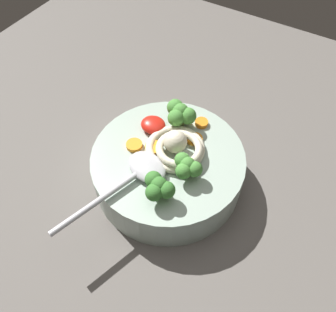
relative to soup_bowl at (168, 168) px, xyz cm
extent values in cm
cube|color=#5B5651|center=(1.25, -3.59, -5.28)|extent=(107.86, 107.86, 4.27)
cylinder|color=#9EB2A3|center=(0.00, 0.00, -0.10)|extent=(22.25, 22.25, 6.08)
cylinder|color=gold|center=(0.00, 0.00, 0.14)|extent=(19.58, 19.58, 5.59)
torus|color=beige|center=(0.41, 1.30, 3.53)|extent=(8.57, 8.57, 1.18)
torus|color=beige|center=(0.97, 0.93, 4.47)|extent=(9.18, 9.18, 1.06)
sphere|color=beige|center=(0.41, 1.30, 5.07)|extent=(3.32, 3.32, 3.32)
ellipsoid|color=#B7B7BC|center=(-1.19, -3.71, 3.74)|extent=(7.06, 6.02, 1.60)
cylinder|color=#B7B7BC|center=(-3.49, -10.85, 3.74)|extent=(5.35, 14.53, 0.80)
ellipsoid|color=red|center=(-4.59, 3.36, 3.80)|extent=(3.82, 3.44, 1.72)
cylinder|color=#7A9E60|center=(3.84, -1.42, 3.53)|extent=(1.10, 1.10, 1.18)
sphere|color=#478938|center=(3.84, -1.42, 5.20)|extent=(2.17, 2.17, 2.17)
sphere|color=#478938|center=(4.93, -1.42, 5.00)|extent=(2.17, 2.17, 2.17)
sphere|color=#478938|center=(2.86, -1.02, 5.10)|extent=(2.17, 2.17, 2.17)
sphere|color=#478938|center=(3.84, -2.50, 5.04)|extent=(2.17, 2.17, 2.17)
cylinder|color=#7A9E60|center=(-1.61, 6.30, 3.63)|extent=(1.29, 1.29, 1.38)
sphere|color=#478938|center=(-1.61, 6.30, 5.59)|extent=(2.54, 2.54, 2.54)
sphere|color=#478938|center=(-0.34, 6.30, 5.36)|extent=(2.54, 2.54, 2.54)
sphere|color=#478938|center=(-2.77, 6.76, 5.47)|extent=(2.54, 2.54, 2.54)
sphere|color=#478938|center=(-1.61, 5.03, 5.41)|extent=(2.54, 2.54, 2.54)
cylinder|color=#7A9E60|center=(2.33, -6.15, 3.56)|extent=(1.16, 1.16, 1.24)
sphere|color=#38752D|center=(2.33, -6.15, 5.32)|extent=(2.28, 2.28, 2.28)
sphere|color=#38752D|center=(3.47, -6.15, 5.11)|extent=(2.28, 2.28, 2.28)
sphere|color=#38752D|center=(1.29, -5.74, 5.22)|extent=(2.28, 2.28, 2.28)
sphere|color=#38752D|center=(2.33, -7.29, 5.15)|extent=(2.28, 2.28, 2.28)
cylinder|color=orange|center=(-5.11, -1.02, 3.26)|extent=(2.37, 2.37, 0.64)
cylinder|color=orange|center=(-2.38, -0.07, 3.34)|extent=(2.48, 2.48, 0.80)
cylinder|color=orange|center=(1.81, 4.55, 3.17)|extent=(2.43, 2.43, 0.47)
cylinder|color=orange|center=(1.38, 7.88, 3.27)|extent=(2.01, 2.01, 0.67)
camera|label=1|loc=(15.82, -26.49, 43.06)|focal=37.94mm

